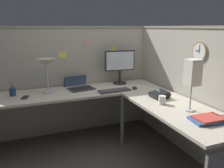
{
  "coord_description": "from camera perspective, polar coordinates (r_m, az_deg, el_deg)",
  "views": [
    {
      "loc": [
        -1.05,
        -2.51,
        1.57
      ],
      "look_at": [
        -0.01,
        0.12,
        0.87
      ],
      "focal_mm": 37.32,
      "sensor_mm": 36.0,
      "label": 1
    }
  ],
  "objects": [
    {
      "name": "office_phone",
      "position": [
        2.87,
        11.56,
        -2.65
      ],
      "size": [
        0.19,
        0.21,
        0.11
      ],
      "color": "black",
      "rests_on": "desk"
    },
    {
      "name": "monitor",
      "position": [
        3.48,
        1.94,
        4.82
      ],
      "size": [
        0.46,
        0.2,
        0.5
      ],
      "color": "#232326",
      "rests_on": "desk"
    },
    {
      "name": "cubicle_wall_right",
      "position": [
        3.06,
        18.24,
        -1.57
      ],
      "size": [
        0.12,
        2.37,
        1.58
      ],
      "color": "#A8A393",
      "rests_on": "ground"
    },
    {
      "name": "pinned_note_middle",
      "position": [
        3.6,
        0.28,
        8.55
      ],
      "size": [
        0.08,
        0.0,
        0.07
      ],
      "primitive_type": "cube",
      "color": "#EAD84C"
    },
    {
      "name": "laptop",
      "position": [
        3.32,
        -8.2,
        -0.51
      ],
      "size": [
        0.4,
        0.43,
        0.22
      ],
      "color": "#38383D",
      "rests_on": "desk"
    },
    {
      "name": "desk",
      "position": [
        2.79,
        -1.41,
        -5.81
      ],
      "size": [
        2.35,
        2.15,
        0.73
      ],
      "color": "beige",
      "rests_on": "ground"
    },
    {
      "name": "pen_cup",
      "position": [
        3.15,
        -23.16,
        -1.75
      ],
      "size": [
        0.08,
        0.08,
        0.18
      ],
      "color": "navy",
      "rests_on": "desk"
    },
    {
      "name": "keyboard",
      "position": [
        3.11,
        0.58,
        -1.61
      ],
      "size": [
        0.44,
        0.16,
        0.02
      ],
      "primitive_type": "cube",
      "rotation": [
        0.0,
        0.0,
        0.04
      ],
      "color": "#38383D",
      "rests_on": "desk"
    },
    {
      "name": "wall_clock",
      "position": [
        2.79,
        20.75,
        7.38
      ],
      "size": [
        0.04,
        0.22,
        0.22
      ],
      "color": "olive"
    },
    {
      "name": "ground_plane",
      "position": [
        3.14,
        0.94,
        -16.12
      ],
      "size": [
        6.8,
        6.8,
        0.0
      ],
      "primitive_type": "plane",
      "color": "#4C443D"
    },
    {
      "name": "cubicle_wall_back",
      "position": [
        3.53,
        -9.96,
        0.96
      ],
      "size": [
        2.57,
        0.12,
        1.58
      ],
      "color": "#A8A393",
      "rests_on": "ground"
    },
    {
      "name": "coffee_mug",
      "position": [
        2.65,
        12.15,
        -3.85
      ],
      "size": [
        0.08,
        0.08,
        0.1
      ],
      "primitive_type": "cylinder",
      "color": "silver",
      "rests_on": "desk"
    },
    {
      "name": "desk_lamp_paper",
      "position": [
        2.44,
        19.15,
        2.33
      ],
      "size": [
        0.13,
        0.13,
        0.53
      ],
      "color": "#B7BABF",
      "rests_on": "desk"
    },
    {
      "name": "pinned_note_leftmost",
      "position": [
        3.4,
        -12.02,
        6.94
      ],
      "size": [
        0.11,
        0.0,
        0.09
      ],
      "primitive_type": "cube",
      "color": "#EAD84C"
    },
    {
      "name": "cell_phone",
      "position": [
        3.02,
        -20.53,
        -3.07
      ],
      "size": [
        0.11,
        0.16,
        0.01
      ],
      "primitive_type": "cube",
      "rotation": [
        0.0,
        0.0,
        -0.3
      ],
      "color": "black",
      "rests_on": "desk"
    },
    {
      "name": "book_stack",
      "position": [
        2.31,
        22.37,
        -8.0
      ],
      "size": [
        0.31,
        0.25,
        0.04
      ],
      "color": "#335999",
      "rests_on": "desk"
    },
    {
      "name": "pinned_note_rightmost",
      "position": [
        3.47,
        -5.98,
        9.94
      ],
      "size": [
        0.09,
        0.0,
        0.08
      ],
      "primitive_type": "cube",
      "color": "pink"
    },
    {
      "name": "desk_lamp_dome",
      "position": [
        3.09,
        -15.75,
        4.49
      ],
      "size": [
        0.24,
        0.24,
        0.44
      ],
      "color": "#B7BABF",
      "rests_on": "desk"
    },
    {
      "name": "computer_mouse",
      "position": [
        3.24,
        5.6,
        -0.91
      ],
      "size": [
        0.06,
        0.1,
        0.03
      ],
      "primitive_type": "ellipsoid",
      "color": "#232326",
      "rests_on": "desk"
    }
  ]
}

